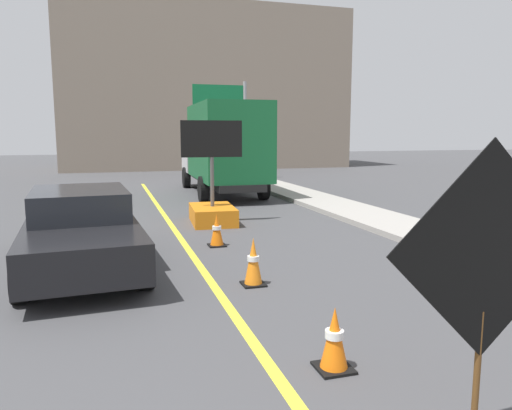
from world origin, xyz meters
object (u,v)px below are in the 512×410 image
object	(u,v)px
traffic_cone_mid_lane	(253,262)
traffic_cone_far_lane	(217,230)
arrow_board_trailer	(212,205)
traffic_cone_near_sign	(334,339)
pickup_car	(81,229)
roadwork_sign	(486,256)
highway_guide_sign	(230,113)
box_truck	(223,147)

from	to	relation	value
traffic_cone_mid_lane	traffic_cone_far_lane	world-z (taller)	traffic_cone_mid_lane
arrow_board_trailer	traffic_cone_near_sign	xyz separation A→B (m)	(-0.50, -8.35, -0.16)
pickup_car	traffic_cone_near_sign	bearing A→B (deg)	-61.38
roadwork_sign	traffic_cone_mid_lane	size ratio (longest dim) A/B	3.08
highway_guide_sign	traffic_cone_mid_lane	distance (m)	18.13
traffic_cone_mid_lane	traffic_cone_far_lane	size ratio (longest dim) A/B	1.10
arrow_board_trailer	traffic_cone_far_lane	world-z (taller)	arrow_board_trailer
box_truck	traffic_cone_far_lane	distance (m)	9.06
box_truck	traffic_cone_mid_lane	world-z (taller)	box_truck
traffic_cone_near_sign	highway_guide_sign	bearing A→B (deg)	78.99
box_truck	pickup_car	size ratio (longest dim) A/B	1.50
roadwork_sign	highway_guide_sign	world-z (taller)	highway_guide_sign
arrow_board_trailer	pickup_car	distance (m)	4.75
traffic_cone_far_lane	traffic_cone_mid_lane	bearing A→B (deg)	-90.50
traffic_cone_mid_lane	pickup_car	bearing A→B (deg)	144.35
pickup_car	traffic_cone_far_lane	xyz separation A→B (m)	(2.64, 0.92, -0.36)
traffic_cone_near_sign	traffic_cone_far_lane	xyz separation A→B (m)	(0.04, 5.69, 0.02)
roadwork_sign	traffic_cone_near_sign	distance (m)	1.86
arrow_board_trailer	traffic_cone_near_sign	size ratio (longest dim) A/B	4.12
roadwork_sign	arrow_board_trailer	bearing A→B (deg)	90.15
box_truck	traffic_cone_near_sign	world-z (taller)	box_truck
arrow_board_trailer	highway_guide_sign	distance (m)	12.81
pickup_car	roadwork_sign	bearing A→B (deg)	-62.97
box_truck	traffic_cone_near_sign	xyz separation A→B (m)	(-2.17, -14.36, -1.53)
arrow_board_trailer	traffic_cone_near_sign	world-z (taller)	arrow_board_trailer
box_truck	pickup_car	distance (m)	10.78
box_truck	traffic_cone_far_lane	bearing A→B (deg)	-103.84
traffic_cone_near_sign	pickup_car	bearing A→B (deg)	118.62
traffic_cone_near_sign	traffic_cone_mid_lane	size ratio (longest dim) A/B	0.87
roadwork_sign	box_truck	world-z (taller)	box_truck
arrow_board_trailer	box_truck	world-z (taller)	box_truck
roadwork_sign	pickup_car	distance (m)	6.92
roadwork_sign	box_truck	distance (m)	15.81
pickup_car	highway_guide_sign	size ratio (longest dim) A/B	0.99
roadwork_sign	traffic_cone_far_lane	bearing A→B (deg)	93.97
box_truck	highway_guide_sign	distance (m)	6.42
box_truck	pickup_car	bearing A→B (deg)	-116.45
pickup_car	arrow_board_trailer	bearing A→B (deg)	49.15
traffic_cone_far_lane	pickup_car	bearing A→B (deg)	-160.72
roadwork_sign	traffic_cone_far_lane	world-z (taller)	roadwork_sign
box_truck	traffic_cone_mid_lane	bearing A→B (deg)	-100.67
arrow_board_trailer	traffic_cone_far_lane	xyz separation A→B (m)	(-0.46, -2.66, -0.14)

